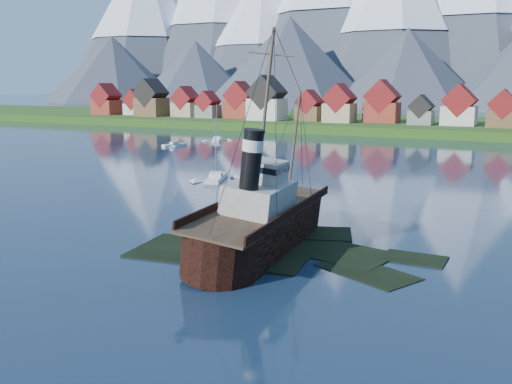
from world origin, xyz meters
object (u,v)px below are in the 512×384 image
at_px(sailboat_a, 216,179).
at_px(sailboat_b, 174,145).
at_px(tugboat_wreck, 265,218).
at_px(sailboat_c, 217,140).

distance_m(sailboat_a, sailboat_b, 57.84).
distance_m(tugboat_wreck, sailboat_c, 112.03).
height_order(sailboat_a, sailboat_b, sailboat_a).
xyz_separation_m(tugboat_wreck, sailboat_a, (-26.39, 33.42, -2.70)).
bearing_deg(sailboat_b, tugboat_wreck, -28.22).
distance_m(tugboat_wreck, sailboat_a, 42.67).
height_order(sailboat_b, sailboat_c, sailboat_c).
bearing_deg(sailboat_c, sailboat_b, -124.61).
xyz_separation_m(tugboat_wreck, sailboat_b, (-65.57, 75.97, -2.71)).
relative_size(tugboat_wreck, sailboat_b, 2.87).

